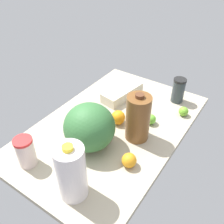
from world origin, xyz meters
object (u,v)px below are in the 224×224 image
at_px(shaker_bottle, 178,90).
at_px(milk_jug, 71,172).
at_px(watermelon, 89,127).
at_px(chocolate_milk_jug, 138,118).
at_px(orange_by_jug, 118,117).
at_px(lime_loose, 151,119).
at_px(tumbler_cup, 26,152).
at_px(orange_near_front, 129,160).
at_px(lime_beside_bowl, 183,111).
at_px(egg_carton, 122,93).

height_order(shaker_bottle, milk_jug, milk_jug).
xyz_separation_m(watermelon, chocolate_milk_jug, (0.19, -0.17, 0.01)).
bearing_deg(orange_by_jug, lime_loose, -56.53).
relative_size(tumbler_cup, milk_jug, 0.55).
bearing_deg(orange_by_jug, shaker_bottle, -25.41).
xyz_separation_m(shaker_bottle, orange_near_front, (-0.66, -0.02, -0.05)).
xyz_separation_m(tumbler_cup, lime_beside_bowl, (0.80, -0.49, -0.05)).
relative_size(watermelon, lime_beside_bowl, 4.53).
bearing_deg(shaker_bottle, orange_by_jug, 154.59).
bearing_deg(shaker_bottle, orange_near_front, -177.85).
bearing_deg(lime_beside_bowl, milk_jug, 166.67).
bearing_deg(lime_beside_bowl, chocolate_milk_jug, 156.87).
distance_m(milk_jug, orange_near_front, 0.31).
distance_m(chocolate_milk_jug, orange_by_jug, 0.18).
relative_size(watermelon, chocolate_milk_jug, 0.94).
xyz_separation_m(shaker_bottle, orange_by_jug, (-0.41, 0.20, -0.04)).
bearing_deg(watermelon, egg_carton, 12.43).
relative_size(shaker_bottle, orange_near_front, 2.25).
bearing_deg(egg_carton, chocolate_milk_jug, -127.54).
height_order(milk_jug, lime_beside_bowl, milk_jug).
bearing_deg(milk_jug, lime_loose, -5.48).
xyz_separation_m(egg_carton, milk_jug, (-0.76, -0.23, 0.10)).
relative_size(milk_jug, orange_near_front, 3.92).
bearing_deg(lime_loose, orange_by_jug, 123.47).
xyz_separation_m(chocolate_milk_jug, orange_near_front, (-0.20, -0.07, -0.10)).
bearing_deg(tumbler_cup, lime_loose, -30.12).
distance_m(egg_carton, lime_beside_bowl, 0.42).
distance_m(tumbler_cup, lime_loose, 0.71).
xyz_separation_m(tumbler_cup, orange_by_jug, (0.51, -0.20, -0.04)).
distance_m(egg_carton, orange_near_front, 0.60).
xyz_separation_m(shaker_bottle, lime_beside_bowl, (-0.12, -0.09, -0.05)).
distance_m(tumbler_cup, milk_jug, 0.30).
height_order(egg_carton, tumbler_cup, tumbler_cup).
bearing_deg(lime_loose, milk_jug, 174.52).
bearing_deg(orange_near_front, egg_carton, 35.46).
relative_size(egg_carton, orange_by_jug, 3.59).
height_order(chocolate_milk_jug, lime_loose, chocolate_milk_jug).
height_order(tumbler_cup, lime_beside_bowl, tumbler_cup).
bearing_deg(chocolate_milk_jug, orange_by_jug, 74.24).
xyz_separation_m(chocolate_milk_jug, lime_loose, (0.15, -0.01, -0.10)).
height_order(tumbler_cup, watermelon, watermelon).
height_order(shaker_bottle, orange_near_front, shaker_bottle).
height_order(lime_beside_bowl, orange_by_jug, orange_by_jug).
xyz_separation_m(egg_carton, tumbler_cup, (-0.75, 0.07, 0.05)).
distance_m(shaker_bottle, orange_by_jug, 0.46).
bearing_deg(shaker_bottle, tumbler_cup, 156.93).
distance_m(shaker_bottle, watermelon, 0.68).
distance_m(shaker_bottle, chocolate_milk_jug, 0.46).
bearing_deg(lime_beside_bowl, watermelon, 149.19).
relative_size(egg_carton, orange_near_front, 4.12).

